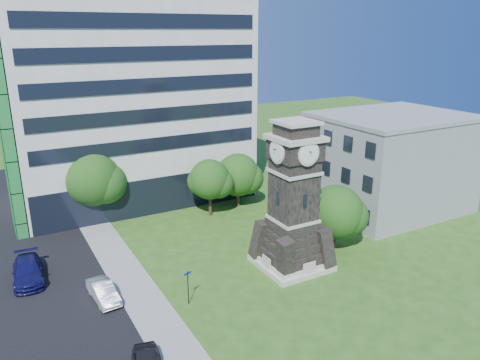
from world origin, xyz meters
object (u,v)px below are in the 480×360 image
clock_tower (293,206)px  car_street_mid (103,292)px  car_street_north (28,271)px  street_sign (188,284)px  park_bench (279,262)px  car_east_lot (389,220)px

clock_tower → car_street_mid: bearing=171.3°
clock_tower → car_street_north: 21.53m
clock_tower → street_sign: 10.55m
clock_tower → car_street_north: clock_tower is taller
car_street_north → park_bench: 19.97m
car_east_lot → street_sign: size_ratio=1.98×
clock_tower → car_street_mid: clock_tower is taller
clock_tower → car_east_lot: 14.08m
car_street_mid → car_street_north: car_street_north is taller
clock_tower → car_east_lot: size_ratio=2.35×
clock_tower → park_bench: 4.92m
park_bench → street_sign: size_ratio=0.68×
street_sign → car_street_north: bearing=118.7°
car_street_mid → street_sign: bearing=-39.5°
car_street_mid → car_street_north: 7.25m
car_east_lot → street_sign: (-23.01, -3.11, 0.92)m
clock_tower → car_street_north: bearing=157.6°
clock_tower → car_east_lot: bearing=8.0°
car_street_north → street_sign: bearing=-39.4°
car_street_mid → street_sign: size_ratio=1.53×
car_street_mid → car_east_lot: (28.19, -0.45, 0.06)m
car_east_lot → street_sign: street_sign is taller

